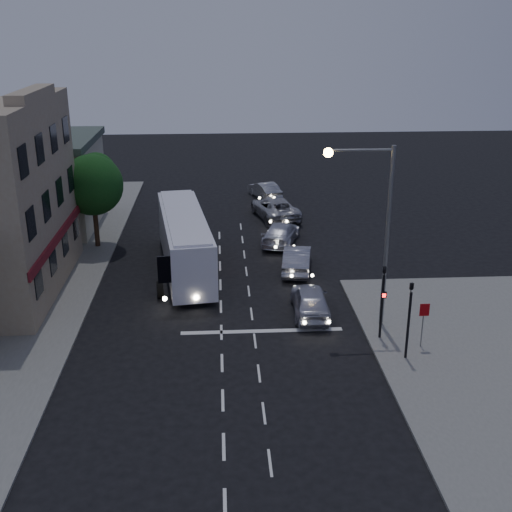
{
  "coord_description": "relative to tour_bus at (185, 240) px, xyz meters",
  "views": [
    {
      "loc": [
        0.01,
        -26.33,
        14.54
      ],
      "look_at": [
        2.0,
        6.76,
        2.2
      ],
      "focal_mm": 45.0,
      "sensor_mm": 36.0,
      "label": 1
    }
  ],
  "objects": [
    {
      "name": "car_sedan_c",
      "position": [
        6.43,
        10.55,
        -1.14
      ],
      "size": [
        3.92,
        6.24,
        1.61
      ],
      "primitive_type": "imported",
      "rotation": [
        0.0,
        0.0,
        3.37
      ],
      "color": "#ACACB1",
      "rests_on": "ground"
    },
    {
      "name": "streetlight",
      "position": [
        9.45,
        -8.25,
        3.79
      ],
      "size": [
        3.32,
        0.44,
        9.0
      ],
      "color": "slate",
      "rests_on": "sidewalk_near"
    },
    {
      "name": "traffic_signal_side",
      "position": [
        10.41,
        -11.65,
        0.48
      ],
      "size": [
        0.18,
        0.15,
        4.1
      ],
      "color": "black",
      "rests_on": "sidewalk_near"
    },
    {
      "name": "car_suv",
      "position": [
        6.75,
        -6.65,
        -1.17
      ],
      "size": [
        1.96,
        4.57,
        1.54
      ],
      "primitive_type": "imported",
      "rotation": [
        0.0,
        0.0,
        3.11
      ],
      "color": "silver",
      "rests_on": "ground"
    },
    {
      "name": "regulatory_sign",
      "position": [
        11.41,
        -10.69,
        -0.34
      ],
      "size": [
        0.45,
        0.12,
        2.2
      ],
      "color": "slate",
      "rests_on": "sidewalk_near"
    },
    {
      "name": "ground",
      "position": [
        2.11,
        -10.45,
        -1.94
      ],
      "size": [
        120.0,
        120.0,
        0.0
      ],
      "primitive_type": "plane",
      "color": "black"
    },
    {
      "name": "low_building_north",
      "position": [
        -11.39,
        9.55,
        1.45
      ],
      "size": [
        9.4,
        9.4,
        6.5
      ],
      "color": "#B3B1A2",
      "rests_on": "sidewalk_far"
    },
    {
      "name": "road_markings",
      "position": [
        3.4,
        -7.14,
        -1.94
      ],
      "size": [
        8.0,
        30.55,
        0.01
      ],
      "color": "silver",
      "rests_on": "ground"
    },
    {
      "name": "traffic_signal_main",
      "position": [
        9.71,
        -9.67,
        0.48
      ],
      "size": [
        0.25,
        0.35,
        4.1
      ],
      "color": "black",
      "rests_on": "sidewalk_near"
    },
    {
      "name": "tour_bus",
      "position": [
        0.0,
        0.0,
        0.0
      ],
      "size": [
        3.99,
        11.94,
        3.59
      ],
      "rotation": [
        0.0,
        0.0,
        0.14
      ],
      "color": "white",
      "rests_on": "ground"
    },
    {
      "name": "car_sedan_b",
      "position": [
        6.32,
        4.68,
        -1.23
      ],
      "size": [
        3.36,
        5.29,
        1.43
      ],
      "primitive_type": "imported",
      "rotation": [
        0.0,
        0.0,
        2.84
      ],
      "color": "silver",
      "rests_on": "ground"
    },
    {
      "name": "street_tree",
      "position": [
        -6.1,
        4.57,
        2.56
      ],
      "size": [
        4.0,
        4.0,
        6.2
      ],
      "color": "black",
      "rests_on": "sidewalk_far"
    },
    {
      "name": "car_extra",
      "position": [
        6.07,
        16.41,
        -1.24
      ],
      "size": [
        2.82,
        4.53,
        1.41
      ],
      "primitive_type": "imported",
      "rotation": [
        0.0,
        0.0,
        3.48
      ],
      "color": "#B2B2B3",
      "rests_on": "ground"
    },
    {
      "name": "car_sedan_a",
      "position": [
        6.8,
        -0.51,
        -1.18
      ],
      "size": [
        2.34,
        4.79,
        1.51
      ],
      "primitive_type": "imported",
      "rotation": [
        0.0,
        0.0,
        2.98
      ],
      "color": "#9F9FAA",
      "rests_on": "ground"
    }
  ]
}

